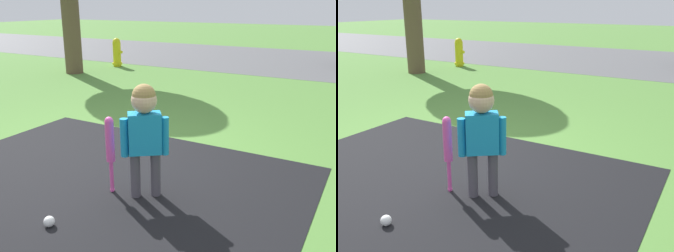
# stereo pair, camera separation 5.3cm
# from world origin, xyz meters

# --- Properties ---
(ground_plane) EXTENTS (60.00, 60.00, 0.00)m
(ground_plane) POSITION_xyz_m (0.00, 0.00, 0.00)
(ground_plane) COLOR #518438
(street_strip) EXTENTS (40.00, 6.00, 0.01)m
(street_strip) POSITION_xyz_m (0.00, 8.82, 0.00)
(street_strip) COLOR #59595B
(street_strip) RESTS_ON ground
(child) EXTENTS (0.34, 0.29, 1.02)m
(child) POSITION_xyz_m (0.76, -0.44, 0.66)
(child) COLOR #4C4751
(child) RESTS_ON ground
(baseball_bat) EXTENTS (0.08, 0.08, 0.71)m
(baseball_bat) POSITION_xyz_m (0.45, -0.53, 0.46)
(baseball_bat) COLOR #E54CA5
(baseball_bat) RESTS_ON ground
(sports_ball) EXTENTS (0.09, 0.09, 0.09)m
(sports_ball) POSITION_xyz_m (0.38, -1.22, 0.04)
(sports_ball) COLOR white
(sports_ball) RESTS_ON ground
(fire_hydrant) EXTENTS (0.31, 0.27, 0.76)m
(fire_hydrant) POSITION_xyz_m (-3.92, 5.34, 0.37)
(fire_hydrant) COLOR yellow
(fire_hydrant) RESTS_ON ground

